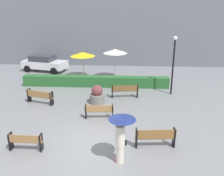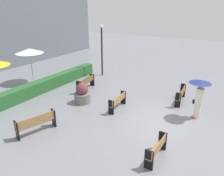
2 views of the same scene
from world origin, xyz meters
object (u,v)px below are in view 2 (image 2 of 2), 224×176
(planter_pot, at_px, (82,94))
(patio_umbrella_white, at_px, (29,51))
(lamp_post, at_px, (102,45))
(pedestrian_with_umbrella, at_px, (199,93))
(bench_mid_center, at_px, (118,101))
(bench_back_row, at_px, (86,82))
(bench_far_left, at_px, (36,123))
(bench_near_left, at_px, (157,148))
(bench_near_right, at_px, (181,94))

(planter_pot, bearing_deg, patio_umbrella_white, 80.85)
(lamp_post, bearing_deg, pedestrian_with_umbrella, -112.40)
(bench_mid_center, relative_size, planter_pot, 1.34)
(patio_umbrella_white, bearing_deg, pedestrian_with_umbrella, -86.19)
(bench_mid_center, distance_m, pedestrian_with_umbrella, 4.35)
(bench_back_row, distance_m, planter_pot, 2.13)
(bench_far_left, distance_m, patio_umbrella_white, 7.82)
(bench_near_left, height_order, patio_umbrella_white, patio_umbrella_white)
(bench_back_row, distance_m, patio_umbrella_white, 4.99)
(pedestrian_with_umbrella, relative_size, planter_pot, 1.68)
(planter_pot, height_order, patio_umbrella_white, patio_umbrella_white)
(planter_pot, bearing_deg, bench_back_row, 31.96)
(bench_near_left, height_order, bench_mid_center, bench_mid_center)
(bench_mid_center, height_order, lamp_post, lamp_post)
(bench_mid_center, relative_size, pedestrian_with_umbrella, 0.79)
(bench_near_right, height_order, planter_pot, planter_pot)
(bench_near_right, bearing_deg, bench_mid_center, 135.42)
(bench_near_right, bearing_deg, bench_far_left, 145.52)
(bench_near_right, distance_m, bench_back_row, 6.42)
(bench_far_left, height_order, planter_pot, planter_pot)
(bench_far_left, height_order, pedestrian_with_umbrella, pedestrian_with_umbrella)
(lamp_post, bearing_deg, bench_near_left, -134.70)
(lamp_post, height_order, patio_umbrella_white, lamp_post)
(bench_near_right, xyz_separation_m, pedestrian_with_umbrella, (-1.54, -1.21, 0.87))
(bench_mid_center, bearing_deg, bench_far_left, 154.39)
(patio_umbrella_white, bearing_deg, bench_near_right, -77.78)
(bench_near_right, height_order, bench_far_left, bench_near_right)
(planter_pot, distance_m, patio_umbrella_white, 6.04)
(bench_near_right, height_order, bench_back_row, bench_near_right)
(bench_near_left, height_order, lamp_post, lamp_post)
(bench_mid_center, xyz_separation_m, bench_near_right, (2.87, -2.83, 0.05))
(bench_near_right, relative_size, bench_back_row, 0.97)
(lamp_post, bearing_deg, bench_far_left, -165.13)
(bench_back_row, bearing_deg, pedestrian_with_umbrella, -90.78)
(bench_near_right, relative_size, lamp_post, 0.45)
(lamp_post, bearing_deg, patio_umbrella_white, 139.65)
(bench_back_row, xyz_separation_m, lamp_post, (3.35, 0.91, 2.00))
(bench_far_left, relative_size, pedestrian_with_umbrella, 0.90)
(bench_near_left, bearing_deg, bench_back_row, 57.69)
(bench_mid_center, distance_m, bench_near_right, 4.03)
(bench_far_left, xyz_separation_m, lamp_post, (8.91, 2.37, 2.01))
(bench_back_row, height_order, lamp_post, lamp_post)
(planter_pot, xyz_separation_m, lamp_post, (5.16, 2.04, 2.01))
(bench_far_left, distance_m, pedestrian_with_umbrella, 8.17)
(bench_back_row, bearing_deg, bench_near_right, -77.08)
(bench_back_row, bearing_deg, bench_far_left, -165.32)
(patio_umbrella_white, bearing_deg, bench_mid_center, -93.83)
(lamp_post, bearing_deg, bench_back_row, -164.81)
(bench_near_left, relative_size, bench_back_row, 0.80)
(planter_pot, distance_m, lamp_post, 5.91)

